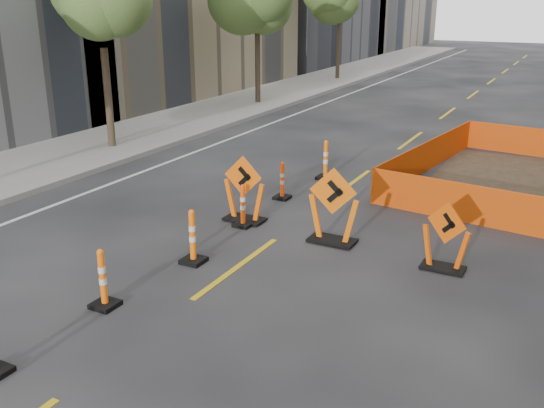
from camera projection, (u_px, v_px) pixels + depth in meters
The scene contains 14 objects.
ground_plane at pixel (85, 379), 8.06m from camera, with size 140.00×140.00×0.00m, color black.
sidewalk_left at pixel (138, 135), 22.04m from camera, with size 4.00×90.00×0.15m, color gray.
tree_l_b at pixel (100, 7), 18.66m from camera, with size 2.80×2.80×5.95m.
tree_l_c at pixel (257, 4), 27.04m from camera, with size 2.80×2.80×5.95m.
tree_l_d at pixel (340, 2), 35.43m from camera, with size 2.80×2.80×5.95m.
channelizer_3 at pixel (103, 278), 9.77m from camera, with size 0.40×0.40×1.03m, color #FF650A, non-canonical shape.
channelizer_4 at pixel (192, 236), 11.42m from camera, with size 0.42×0.42×1.08m, color orange, non-canonical shape.
channelizer_5 at pixel (243, 206), 13.28m from camera, with size 0.38×0.38×0.97m, color #F1490A, non-canonical shape.
channelizer_6 at pixel (282, 180), 15.11m from camera, with size 0.38×0.38×0.96m, color #F8460A, non-canonical shape.
channelizer_7 at pixel (326, 160), 16.74m from camera, with size 0.43×0.43×1.10m, color orange, non-canonical shape.
chevron_sign_left at pixel (244, 189), 13.50m from camera, with size 1.02×0.61×1.53m, color #EC5C09, non-canonical shape.
chevron_sign_center at pixel (333, 206), 12.28m from camera, with size 1.08×0.65×1.61m, color #E66009, non-canonical shape.
chevron_sign_right at pixel (446, 236), 11.09m from camera, with size 0.89×0.54×1.34m, color #DC4E09, non-canonical shape.
safety_fence at pixel (503, 167), 16.42m from camera, with size 4.25×7.23×0.90m, color #F0430C, non-canonical shape.
Camera 1 is at (5.39, -4.93, 4.82)m, focal length 40.00 mm.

